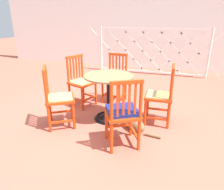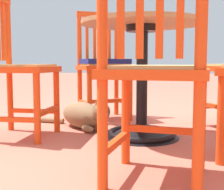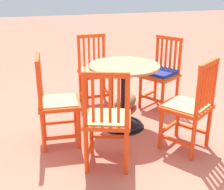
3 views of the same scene
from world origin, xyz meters
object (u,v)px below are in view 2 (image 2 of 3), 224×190
orange_chair_near_fence (103,66)px  orange_chair_at_corner (17,69)px  orange_chair_facing_out (156,73)px  cafe_table (142,93)px  tabby_cat (84,116)px

orange_chair_near_fence → orange_chair_at_corner: bearing=62.9°
orange_chair_at_corner → orange_chair_facing_out: 1.11m
cafe_table → orange_chair_at_corner: orange_chair_at_corner is taller
cafe_table → orange_chair_facing_out: 0.78m
orange_chair_facing_out → tabby_cat: (0.56, -0.94, -0.34)m
orange_chair_facing_out → orange_chair_near_fence: same height
tabby_cat → cafe_table: bearing=156.8°
cafe_table → orange_chair_at_corner: size_ratio=0.83×
orange_chair_facing_out → orange_chair_near_fence: (0.52, -1.40, 0.01)m
orange_chair_near_fence → cafe_table: bearing=121.3°
cafe_table → orange_chair_facing_out: (-0.13, 0.76, 0.15)m
orange_chair_at_corner → orange_chair_facing_out: (-0.91, 0.64, 0.00)m
orange_chair_at_corner → orange_chair_facing_out: same height
cafe_table → orange_chair_near_fence: bearing=-58.7°
orange_chair_facing_out → orange_chair_at_corner: bearing=-35.1°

